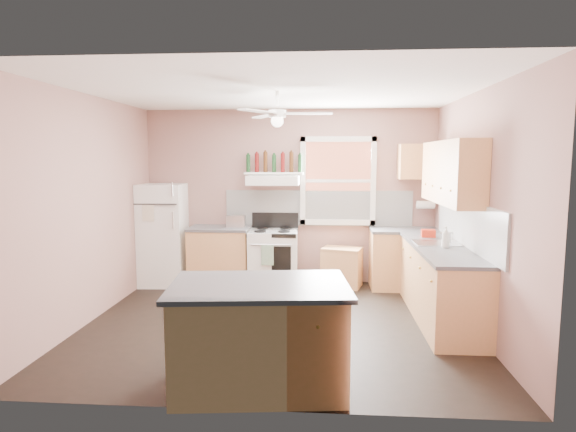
# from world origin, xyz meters

# --- Properties ---
(floor) EXTENTS (4.50, 4.50, 0.00)m
(floor) POSITION_xyz_m (0.00, 0.00, 0.00)
(floor) COLOR black
(floor) RESTS_ON ground
(ceiling) EXTENTS (4.50, 4.50, 0.00)m
(ceiling) POSITION_xyz_m (0.00, 0.00, 2.70)
(ceiling) COLOR white
(ceiling) RESTS_ON ground
(wall_back) EXTENTS (4.50, 0.05, 2.70)m
(wall_back) POSITION_xyz_m (0.00, 2.02, 1.35)
(wall_back) COLOR #8F685F
(wall_back) RESTS_ON ground
(wall_right) EXTENTS (0.05, 4.00, 2.70)m
(wall_right) POSITION_xyz_m (2.27, 0.00, 1.35)
(wall_right) COLOR #8F685F
(wall_right) RESTS_ON ground
(wall_left) EXTENTS (0.05, 4.00, 2.70)m
(wall_left) POSITION_xyz_m (-2.27, 0.00, 1.35)
(wall_left) COLOR #8F685F
(wall_left) RESTS_ON ground
(backsplash_back) EXTENTS (2.90, 0.03, 0.55)m
(backsplash_back) POSITION_xyz_m (0.45, 1.99, 1.18)
(backsplash_back) COLOR white
(backsplash_back) RESTS_ON wall_back
(backsplash_right) EXTENTS (0.03, 2.60, 0.55)m
(backsplash_right) POSITION_xyz_m (2.23, 0.30, 1.18)
(backsplash_right) COLOR white
(backsplash_right) RESTS_ON wall_right
(window_view) EXTENTS (1.00, 0.02, 1.20)m
(window_view) POSITION_xyz_m (0.75, 1.98, 1.60)
(window_view) COLOR brown
(window_view) RESTS_ON wall_back
(window_frame) EXTENTS (1.16, 0.07, 1.36)m
(window_frame) POSITION_xyz_m (0.75, 1.96, 1.60)
(window_frame) COLOR white
(window_frame) RESTS_ON wall_back
(refrigerator) EXTENTS (0.70, 0.68, 1.56)m
(refrigerator) POSITION_xyz_m (-1.93, 1.66, 0.78)
(refrigerator) COLOR white
(refrigerator) RESTS_ON floor
(base_cabinet_left) EXTENTS (0.90, 0.60, 0.86)m
(base_cabinet_left) POSITION_xyz_m (-1.06, 1.70, 0.43)
(base_cabinet_left) COLOR tan
(base_cabinet_left) RESTS_ON floor
(counter_left) EXTENTS (0.92, 0.62, 0.04)m
(counter_left) POSITION_xyz_m (-1.06, 1.70, 0.88)
(counter_left) COLOR #48484B
(counter_left) RESTS_ON base_cabinet_left
(toaster) EXTENTS (0.29, 0.17, 0.18)m
(toaster) POSITION_xyz_m (-0.81, 1.71, 0.99)
(toaster) COLOR silver
(toaster) RESTS_ON counter_left
(stove) EXTENTS (0.76, 0.67, 0.86)m
(stove) POSITION_xyz_m (-0.23, 1.67, 0.43)
(stove) COLOR white
(stove) RESTS_ON floor
(range_hood) EXTENTS (0.78, 0.50, 0.14)m
(range_hood) POSITION_xyz_m (-0.23, 1.75, 1.62)
(range_hood) COLOR white
(range_hood) RESTS_ON wall_back
(bottle_shelf) EXTENTS (0.90, 0.26, 0.03)m
(bottle_shelf) POSITION_xyz_m (-0.23, 1.87, 1.72)
(bottle_shelf) COLOR white
(bottle_shelf) RESTS_ON range_hood
(cart) EXTENTS (0.66, 0.52, 0.57)m
(cart) POSITION_xyz_m (0.82, 1.72, 0.29)
(cart) COLOR tan
(cart) RESTS_ON floor
(base_cabinet_corner) EXTENTS (1.00, 0.60, 0.86)m
(base_cabinet_corner) POSITION_xyz_m (1.75, 1.70, 0.43)
(base_cabinet_corner) COLOR tan
(base_cabinet_corner) RESTS_ON floor
(base_cabinet_right) EXTENTS (0.60, 2.20, 0.86)m
(base_cabinet_right) POSITION_xyz_m (1.95, 0.30, 0.43)
(base_cabinet_right) COLOR tan
(base_cabinet_right) RESTS_ON floor
(counter_corner) EXTENTS (1.02, 0.62, 0.04)m
(counter_corner) POSITION_xyz_m (1.75, 1.70, 0.88)
(counter_corner) COLOR #48484B
(counter_corner) RESTS_ON base_cabinet_corner
(counter_right) EXTENTS (0.62, 2.22, 0.04)m
(counter_right) POSITION_xyz_m (1.94, 0.30, 0.88)
(counter_right) COLOR #48484B
(counter_right) RESTS_ON base_cabinet_right
(sink) EXTENTS (0.55, 0.45, 0.03)m
(sink) POSITION_xyz_m (1.94, 0.50, 0.90)
(sink) COLOR silver
(sink) RESTS_ON counter_right
(faucet) EXTENTS (0.03, 0.03, 0.14)m
(faucet) POSITION_xyz_m (2.10, 0.50, 0.97)
(faucet) COLOR silver
(faucet) RESTS_ON sink
(upper_cabinet_right) EXTENTS (0.33, 1.80, 0.76)m
(upper_cabinet_right) POSITION_xyz_m (2.08, 0.50, 1.78)
(upper_cabinet_right) COLOR tan
(upper_cabinet_right) RESTS_ON wall_right
(upper_cabinet_corner) EXTENTS (0.60, 0.33, 0.52)m
(upper_cabinet_corner) POSITION_xyz_m (1.95, 1.83, 1.90)
(upper_cabinet_corner) COLOR tan
(upper_cabinet_corner) RESTS_ON wall_back
(paper_towel) EXTENTS (0.26, 0.12, 0.12)m
(paper_towel) POSITION_xyz_m (2.07, 1.86, 1.25)
(paper_towel) COLOR white
(paper_towel) RESTS_ON wall_back
(island) EXTENTS (1.50, 1.04, 0.86)m
(island) POSITION_xyz_m (-0.00, -1.58, 0.43)
(island) COLOR tan
(island) RESTS_ON floor
(island_top) EXTENTS (1.59, 1.13, 0.04)m
(island_top) POSITION_xyz_m (-0.00, -1.58, 0.88)
(island_top) COLOR #48484B
(island_top) RESTS_ON island
(ceiling_fan_hub) EXTENTS (0.20, 0.20, 0.08)m
(ceiling_fan_hub) POSITION_xyz_m (0.00, 0.00, 2.45)
(ceiling_fan_hub) COLOR white
(ceiling_fan_hub) RESTS_ON ceiling
(soap_bottle) EXTENTS (0.14, 0.14, 0.26)m
(soap_bottle) POSITION_xyz_m (1.97, 0.20, 1.03)
(soap_bottle) COLOR silver
(soap_bottle) RESTS_ON counter_right
(red_caddy) EXTENTS (0.19, 0.13, 0.10)m
(red_caddy) POSITION_xyz_m (1.94, 0.98, 0.95)
(red_caddy) COLOR red
(red_caddy) RESTS_ON counter_right
(wine_bottles) EXTENTS (0.86, 0.06, 0.31)m
(wine_bottles) POSITION_xyz_m (-0.23, 1.87, 1.88)
(wine_bottles) COLOR #143819
(wine_bottles) RESTS_ON bottle_shelf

